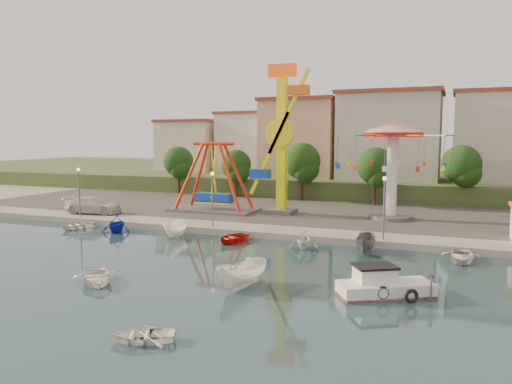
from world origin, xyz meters
The scene contains 32 objects.
ground centered at (0.00, 0.00, 0.00)m, with size 200.00×200.00×0.00m, color #15323A.
quay_deck centered at (0.00, 62.00, 0.30)m, with size 200.00×100.00×0.60m, color #9E998E.
asphalt_pad centered at (0.00, 30.00, 0.60)m, with size 90.00×28.00×0.01m, color #4C4944.
hill_terrace centered at (0.00, 67.00, 1.50)m, with size 200.00×60.00×3.00m, color #384C26.
pirate_ship_ride centered at (-12.46, 22.12, 4.39)m, with size 10.00×5.00×8.00m.
kamikaze_tower centered at (-4.36, 23.05, 8.56)m, with size 5.03×3.10×16.50m.
wave_swinger centered at (7.27, 23.97, 8.20)m, with size 11.60×11.60×10.40m.
lamp_post_0 centered at (-24.00, 13.00, 3.10)m, with size 0.14×0.14×5.00m, color #59595E.
lamp_post_1 centered at (-8.00, 13.00, 3.10)m, with size 0.14×0.14×5.00m, color #59595E.
lamp_post_2 centered at (8.00, 13.00, 3.10)m, with size 0.14×0.14×5.00m, color #59595E.
tree_0 centered at (-26.00, 36.98, 5.47)m, with size 4.60×4.60×7.19m.
tree_1 centered at (-16.00, 36.24, 5.20)m, with size 4.35×4.35×6.80m.
tree_2 centered at (-6.00, 35.81, 5.92)m, with size 5.02×5.02×7.85m.
tree_3 centered at (4.00, 34.36, 5.55)m, with size 4.68×4.68×7.32m.
tree_4 centered at (14.00, 37.35, 5.75)m, with size 4.86×4.86×7.60m.
building_0 centered at (-33.37, 46.06, 8.93)m, with size 9.26×9.53×11.87m, color beige.
building_1 centered at (-21.33, 51.38, 7.32)m, with size 12.33×9.01×8.63m, color silver.
building_2 centered at (-8.19, 51.96, 8.62)m, with size 11.95×9.28×11.23m, color tan.
building_3 centered at (5.60, 48.80, 7.60)m, with size 12.59×10.50×9.20m, color beige.
building_4 centered at (19.07, 52.20, 7.62)m, with size 10.75×9.23×9.24m, color beige.
cabin_motorboat centered at (9.84, -0.55, 0.51)m, with size 5.68×4.54×1.90m.
rowboat_a centered at (-7.18, -4.69, 0.40)m, with size 2.79×3.90×0.81m, color white.
rowboat_b centered at (0.76, -11.20, 0.30)m, with size 2.10×2.94×0.61m, color white.
skiff centered at (1.66, -2.03, 0.82)m, with size 1.60×4.26×1.64m, color white.
van centered at (-24.25, 15.39, 1.53)m, with size 2.61×6.41×1.86m, color silver.
moored_boat_0 centered at (-21.61, 9.80, 0.37)m, with size 2.58×3.61×0.75m, color silver.
moored_boat_1 centered at (-16.78, 9.80, 0.85)m, with size 2.79×3.24×1.71m, color #1529BB.
moored_boat_2 centered at (-10.17, 9.80, 0.77)m, with size 1.50×3.98×1.54m, color white.
moored_boat_3 centered at (-4.44, 9.80, 0.39)m, with size 2.67×3.74×0.78m, color red.
moored_boat_4 centered at (2.06, 9.80, 0.74)m, with size 2.41×2.80×1.47m, color silver.
moored_boat_5 centered at (7.10, 9.80, 0.77)m, with size 1.49×3.97×1.53m, color #555459.
moored_boat_6 centered at (14.07, 9.80, 0.41)m, with size 2.80×3.91×0.81m, color silver.
Camera 1 is at (13.50, -29.20, 9.06)m, focal length 35.00 mm.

